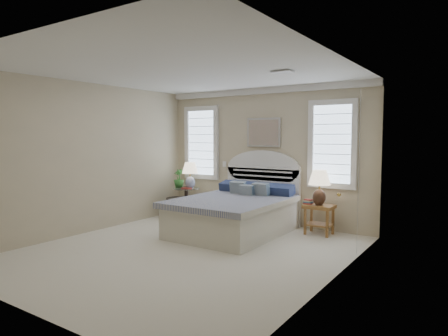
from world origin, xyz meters
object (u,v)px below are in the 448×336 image
nightstand_right (319,213)px  bed (236,211)px  side_table_left (186,199)px  lamp_right (319,184)px  floor_pot (177,208)px  lamp_left (190,172)px

nightstand_right → bed: bearing=-152.0°
bed → nightstand_right: bed is taller
side_table_left → lamp_right: lamp_right is taller
floor_pot → lamp_right: size_ratio=0.75×
side_table_left → floor_pot: bearing=-121.2°
floor_pot → lamp_right: lamp_right is taller
side_table_left → nightstand_right: 2.95m
nightstand_right → floor_pot: (-3.06, -0.28, -0.17)m
bed → lamp_left: bed is taller
side_table_left → floor_pot: size_ratio=1.34×
floor_pot → lamp_left: lamp_left is taller
nightstand_right → lamp_right: lamp_right is taller
floor_pot → lamp_right: bearing=4.7°
lamp_left → nightstand_right: bearing=2.1°
side_table_left → floor_pot: (-0.11, -0.18, -0.17)m
lamp_left → lamp_right: 2.84m
nightstand_right → floor_pot: 3.07m
side_table_left → lamp_left: size_ratio=1.12×
nightstand_right → lamp_left: bearing=-177.9°
nightstand_right → lamp_left: size_ratio=0.94×
nightstand_right → lamp_right: bearing=-83.4°
bed → floor_pot: size_ratio=4.82×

